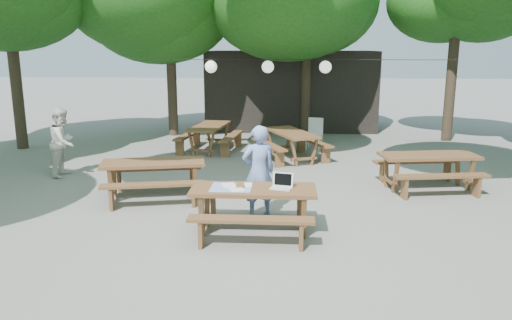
{
  "coord_description": "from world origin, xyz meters",
  "views": [
    {
      "loc": [
        0.29,
        -8.15,
        2.96
      ],
      "look_at": [
        -0.2,
        0.2,
        1.05
      ],
      "focal_mm": 35.0,
      "sensor_mm": 36.0,
      "label": 1
    }
  ],
  "objects": [
    {
      "name": "main_picnic_table",
      "position": [
        -0.2,
        -0.5,
        0.39
      ],
      "size": [
        2.0,
        1.58,
        0.75
      ],
      "color": "brown",
      "rests_on": "ground"
    },
    {
      "name": "paper_lanterns",
      "position": [
        -0.19,
        6.0,
        2.4
      ],
      "size": [
        9.0,
        0.34,
        0.38
      ],
      "color": "black",
      "rests_on": "ground"
    },
    {
      "name": "tabletop_clutter",
      "position": [
        -0.52,
        -0.49,
        0.76
      ],
      "size": [
        0.66,
        0.57,
        0.08
      ],
      "color": "blue",
      "rests_on": "main_picnic_table"
    },
    {
      "name": "picnic_table_ne",
      "position": [
        3.32,
        2.25,
        0.39
      ],
      "size": [
        2.11,
        1.84,
        0.75
      ],
      "rotation": [
        0.0,
        0.0,
        0.15
      ],
      "color": "brown",
      "rests_on": "ground"
    },
    {
      "name": "picnic_table_nw",
      "position": [
        -2.29,
        1.28,
        0.39
      ],
      "size": [
        2.19,
        1.94,
        0.75
      ],
      "rotation": [
        0.0,
        0.0,
        0.21
      ],
      "color": "brown",
      "rests_on": "ground"
    },
    {
      "name": "ground",
      "position": [
        0.0,
        0.0,
        0.0
      ],
      "size": [
        80.0,
        80.0,
        0.0
      ],
      "primitive_type": "plane",
      "color": "slate",
      "rests_on": "ground"
    },
    {
      "name": "pavilion",
      "position": [
        0.5,
        10.5,
        1.4
      ],
      "size": [
        6.0,
        3.0,
        2.8
      ],
      "primitive_type": "cube",
      "color": "black",
      "rests_on": "ground"
    },
    {
      "name": "plastic_chair",
      "position": [
        1.17,
        6.41,
        0.26
      ],
      "size": [
        0.54,
        0.54,
        0.9
      ],
      "rotation": [
        0.0,
        0.0,
        -0.27
      ],
      "color": "silver",
      "rests_on": "ground"
    },
    {
      "name": "second_person",
      "position": [
        -4.82,
        2.91,
        0.8
      ],
      "size": [
        0.63,
        0.79,
        1.59
      ],
      "primitive_type": "imported",
      "rotation": [
        0.0,
        0.0,
        1.54
      ],
      "color": "silver",
      "rests_on": "ground"
    },
    {
      "name": "picnic_table_far_w",
      "position": [
        -1.87,
        5.91,
        0.39
      ],
      "size": [
        1.82,
        2.09,
        0.75
      ],
      "rotation": [
        0.0,
        0.0,
        1.44
      ],
      "color": "brown",
      "rests_on": "ground"
    },
    {
      "name": "woman",
      "position": [
        -0.16,
        0.32,
        0.82
      ],
      "size": [
        0.7,
        0.57,
        1.64
      ],
      "primitive_type": "imported",
      "rotation": [
        0.0,
        0.0,
        3.49
      ],
      "color": "#7892DB",
      "rests_on": "ground"
    },
    {
      "name": "picnic_table_far_e",
      "position": [
        0.47,
        4.95,
        0.39
      ],
      "size": [
        2.21,
        2.37,
        0.75
      ],
      "rotation": [
        0.0,
        0.0,
        1.98
      ],
      "color": "brown",
      "rests_on": "ground"
    },
    {
      "name": "laptop",
      "position": [
        0.26,
        -0.46,
        0.81
      ],
      "size": [
        0.38,
        0.33,
        0.24
      ],
      "rotation": [
        0.0,
        0.0,
        -0.25
      ],
      "color": "white",
      "rests_on": "main_picnic_table"
    }
  ]
}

